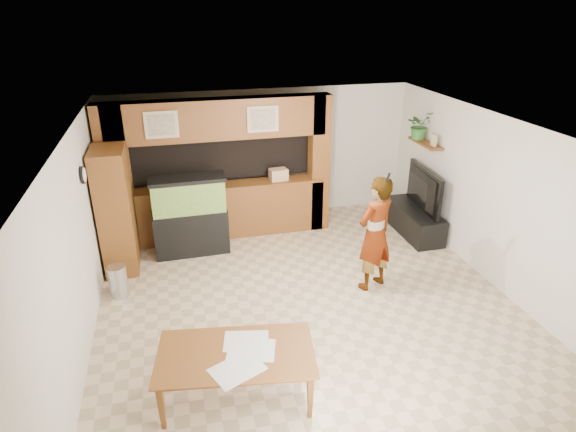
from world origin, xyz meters
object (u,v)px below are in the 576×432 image
object	(u,v)px
aquarium	(190,217)
person	(375,234)
pantry_cabinet	(116,211)
dining_table	(237,376)
television	(417,189)

from	to	relation	value
aquarium	person	world-z (taller)	person
pantry_cabinet	person	distance (m)	4.13
dining_table	television	bearing A→B (deg)	49.39
television	person	xyz separation A→B (m)	(-1.54, -1.58, 0.01)
aquarium	person	size ratio (longest dim) A/B	0.78
pantry_cabinet	dining_table	bearing A→B (deg)	-67.31
person	pantry_cabinet	bearing A→B (deg)	-46.57
pantry_cabinet	television	xyz separation A→B (m)	(5.35, 0.00, -0.13)
person	dining_table	distance (m)	3.07
aquarium	dining_table	bearing A→B (deg)	-86.93
pantry_cabinet	aquarium	xyz separation A→B (m)	(1.17, 0.25, -0.34)
television	dining_table	xyz separation A→B (m)	(-3.93, -3.39, -0.59)
aquarium	person	bearing A→B (deg)	-35.45
aquarium	dining_table	size ratio (longest dim) A/B	0.82
pantry_cabinet	aquarium	size ratio (longest dim) A/B	1.46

